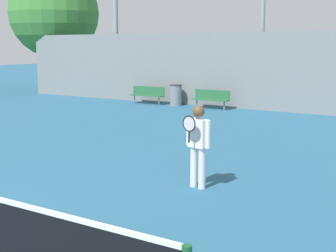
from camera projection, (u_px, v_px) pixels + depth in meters
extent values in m
cylinder|color=silver|center=(194.00, 167.00, 9.27)|extent=(0.14, 0.14, 0.81)
cylinder|color=silver|center=(202.00, 168.00, 9.14)|extent=(0.14, 0.14, 0.81)
cube|color=white|center=(198.00, 133.00, 9.09)|extent=(0.41, 0.27, 0.56)
cylinder|color=white|center=(189.00, 131.00, 9.25)|extent=(0.10, 0.10, 0.54)
cylinder|color=white|center=(208.00, 134.00, 8.93)|extent=(0.10, 0.10, 0.54)
sphere|color=brown|center=(198.00, 112.00, 9.02)|extent=(0.24, 0.24, 0.24)
cylinder|color=black|center=(189.00, 137.00, 8.89)|extent=(0.03, 0.03, 0.22)
torus|color=black|center=(189.00, 124.00, 8.85)|extent=(0.31, 0.08, 0.31)
cylinder|color=silver|center=(189.00, 124.00, 8.85)|extent=(0.26, 0.06, 0.27)
cube|color=#28663D|center=(210.00, 100.00, 20.72)|extent=(1.70, 0.40, 0.04)
cylinder|color=gray|center=(197.00, 104.00, 21.11)|extent=(0.06, 0.06, 0.39)
cylinder|color=gray|center=(224.00, 106.00, 20.40)|extent=(0.06, 0.06, 0.39)
cube|color=#28663D|center=(212.00, 94.00, 20.83)|extent=(1.70, 0.04, 0.40)
cube|color=#28663D|center=(147.00, 95.00, 22.50)|extent=(1.80, 0.40, 0.04)
cylinder|color=gray|center=(134.00, 99.00, 22.91)|extent=(0.06, 0.06, 0.39)
cylinder|color=gray|center=(159.00, 101.00, 22.17)|extent=(0.06, 0.06, 0.39)
cube|color=#28663D|center=(149.00, 91.00, 22.62)|extent=(1.80, 0.04, 0.40)
cylinder|color=#939399|center=(116.00, 21.00, 24.32)|extent=(0.28, 0.28, 8.11)
cylinder|color=gray|center=(176.00, 95.00, 21.95)|extent=(0.56, 0.56, 0.94)
cylinder|color=#333338|center=(176.00, 85.00, 21.87)|extent=(0.59, 0.59, 0.04)
cube|color=gray|center=(265.00, 72.00, 20.05)|extent=(27.78, 0.06, 3.37)
cylinder|color=brown|center=(56.00, 70.00, 29.23)|extent=(0.50, 0.50, 2.58)
sphere|color=#428438|center=(54.00, 13.00, 28.64)|extent=(5.46, 5.46, 5.46)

